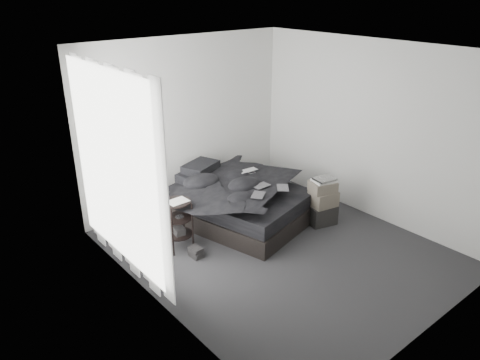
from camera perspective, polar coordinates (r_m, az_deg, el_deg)
floor at (r=6.34m, az=4.68°, el=-8.45°), size 3.60×4.20×0.01m
ceiling at (r=5.45m, az=5.59°, el=15.54°), size 3.60×4.20×0.01m
wall_back at (r=7.33m, az=-6.57°, el=7.04°), size 3.60×0.01×2.60m
wall_front at (r=4.66m, az=23.56°, el=-4.53°), size 3.60×0.01×2.60m
wall_left at (r=4.76m, az=-10.55°, el=-2.24°), size 0.01×4.20×2.60m
wall_right at (r=7.09m, az=15.58°, el=5.79°), size 0.01×4.20×2.60m
window_left at (r=5.50m, az=-15.10°, el=1.42°), size 0.02×2.00×2.30m
curtain_left at (r=5.54m, az=-14.56°, el=0.87°), size 0.06×2.12×2.48m
bed at (r=7.02m, az=-0.24°, el=-3.81°), size 1.89×2.24×0.26m
mattress at (r=6.92m, az=-0.24°, el=-2.07°), size 1.82×2.17×0.21m
duvet at (r=6.80m, az=0.07°, el=-0.51°), size 1.79×1.95×0.23m
pillow_lower at (r=7.25m, az=-5.25°, el=0.53°), size 0.66×0.52×0.13m
pillow_upper at (r=7.24m, az=-4.83°, el=1.59°), size 0.64×0.54×0.12m
laptop at (r=7.07m, az=1.18°, el=1.53°), size 0.32×0.22×0.02m
comic_a at (r=6.33m, az=2.24°, el=-1.24°), size 0.29×0.27×0.01m
comic_b at (r=6.61m, az=2.62°, el=-0.09°), size 0.25×0.17×0.01m
comic_c at (r=6.57m, az=5.26°, el=-0.28°), size 0.28×0.29×0.01m
side_stand at (r=6.24m, az=-7.55°, el=-5.50°), size 0.43×0.43×0.69m
papers at (r=6.08m, az=-7.60°, el=-2.62°), size 0.27×0.20×0.01m
floor_books at (r=6.16m, az=-5.40°, el=-8.78°), size 0.15×0.20×0.13m
box_lower at (r=7.01m, az=9.87°, el=-4.10°), size 0.46×0.40×0.29m
box_mid at (r=6.89m, az=10.12°, el=-2.22°), size 0.42×0.35×0.22m
box_upper at (r=6.81m, az=10.07°, el=-0.80°), size 0.42×0.38×0.15m
art_book_white at (r=6.78m, az=10.18°, el=-0.07°), size 0.35×0.31×0.03m
art_book_snake at (r=6.77m, az=10.29°, el=0.13°), size 0.32×0.27×0.03m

